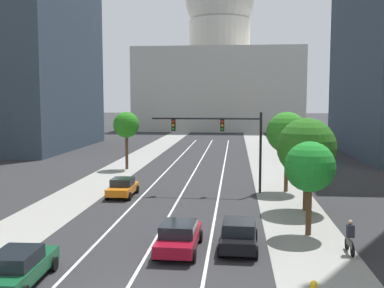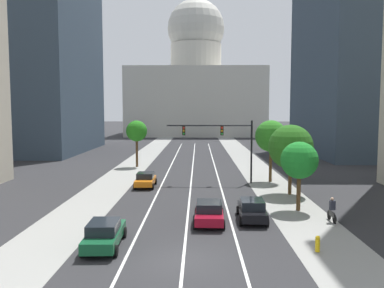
{
  "view_description": "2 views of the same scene",
  "coord_description": "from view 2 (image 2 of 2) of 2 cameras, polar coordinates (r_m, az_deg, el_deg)",
  "views": [
    {
      "loc": [
        4.34,
        -15.65,
        7.71
      ],
      "look_at": [
        0.68,
        22.66,
        3.92
      ],
      "focal_mm": 42.82,
      "sensor_mm": 36.0,
      "label": 1
    },
    {
      "loc": [
        0.77,
        -19.95,
        7.8
      ],
      "look_at": [
        0.13,
        20.25,
        4.3
      ],
      "focal_mm": 37.11,
      "sensor_mm": 36.0,
      "label": 2
    }
  ],
  "objects": [
    {
      "name": "street_tree_mid_left",
      "position": [
        54.2,
        -7.96,
        1.82
      ],
      "size": [
        2.85,
        2.85,
        6.33
      ],
      "color": "#51381E",
      "rests_on": "ground"
    },
    {
      "name": "car_crimson",
      "position": [
        27.72,
        2.47,
        -9.72
      ],
      "size": [
        2.17,
        4.7,
        1.5
      ],
      "rotation": [
        0.0,
        0.0,
        1.55
      ],
      "color": "maroon",
      "rests_on": "ground"
    },
    {
      "name": "ground_plane",
      "position": [
        60.47,
        0.18,
        -2.43
      ],
      "size": [
        400.0,
        400.0,
        0.0
      ],
      "primitive_type": "plane",
      "color": "#2B2B2D"
    },
    {
      "name": "traffic_signal_mast",
      "position": [
        41.84,
        4.64,
        0.87
      ],
      "size": [
        9.03,
        0.39,
        6.65
      ],
      "color": "black",
      "rests_on": "ground"
    },
    {
      "name": "street_tree_far_right",
      "position": [
        37.24,
        13.99,
        -0.42
      ],
      "size": [
        4.07,
        4.07,
        6.43
      ],
      "color": "#51381E",
      "rests_on": "ground"
    },
    {
      "name": "capitol_building",
      "position": [
        124.17,
        0.57,
        8.24
      ],
      "size": [
        40.45,
        28.3,
        42.58
      ],
      "color": "beige",
      "rests_on": "ground"
    },
    {
      "name": "fire_hydrant",
      "position": [
        23.46,
        17.6,
        -13.48
      ],
      "size": [
        0.26,
        0.35,
        0.91
      ],
      "color": "yellow",
      "rests_on": "ground"
    },
    {
      "name": "car_green",
      "position": [
        23.57,
        -12.48,
        -12.46
      ],
      "size": [
        2.12,
        4.75,
        1.53
      ],
      "rotation": [
        0.0,
        0.0,
        1.61
      ],
      "color": "#14512D",
      "rests_on": "ground"
    },
    {
      "name": "car_black",
      "position": [
        28.6,
        8.61,
        -9.3
      ],
      "size": [
        2.07,
        4.4,
        1.51
      ],
      "rotation": [
        0.0,
        0.0,
        1.54
      ],
      "color": "black",
      "rests_on": "ground"
    },
    {
      "name": "car_orange",
      "position": [
        40.39,
        -6.7,
        -5.11
      ],
      "size": [
        1.98,
        4.03,
        1.46
      ],
      "rotation": [
        0.0,
        0.0,
        1.57
      ],
      "color": "orange",
      "rests_on": "ground"
    },
    {
      "name": "street_tree_mid_right",
      "position": [
        43.4,
        11.28,
        1.09
      ],
      "size": [
        3.41,
        3.41,
        6.66
      ],
      "color": "#51381E",
      "rests_on": "ground"
    },
    {
      "name": "lane_stripe_center",
      "position": [
        45.63,
        -0.06,
        -4.85
      ],
      "size": [
        0.16,
        90.0,
        0.01
      ],
      "primitive_type": "cube",
      "color": "white",
      "rests_on": "ground"
    },
    {
      "name": "street_tree_near_right",
      "position": [
        31.5,
        15.17,
        -2.32
      ],
      "size": [
        2.86,
        2.86,
        5.36
      ],
      "color": "#51381E",
      "rests_on": "ground"
    },
    {
      "name": "lane_stripe_right",
      "position": [
        45.68,
        3.76,
        -4.85
      ],
      "size": [
        0.16,
        90.0,
        0.01
      ],
      "primitive_type": "cube",
      "color": "white",
      "rests_on": "ground"
    },
    {
      "name": "cyclist",
      "position": [
        29.56,
        19.49,
        -8.91
      ],
      "size": [
        0.37,
        1.7,
        1.72
      ],
      "rotation": [
        0.0,
        0.0,
        1.6
      ],
      "color": "black",
      "rests_on": "ground"
    },
    {
      "name": "sidewalk_right",
      "position": [
        56.01,
        8.63,
        -3.07
      ],
      "size": [
        4.4,
        130.0,
        0.01
      ],
      "primitive_type": "cube",
      "color": "gray",
      "rests_on": "ground"
    },
    {
      "name": "lane_stripe_left",
      "position": [
        45.78,
        -3.88,
        -4.82
      ],
      "size": [
        0.16,
        90.0,
        0.01
      ],
      "primitive_type": "cube",
      "color": "white",
      "rests_on": "ground"
    },
    {
      "name": "sidewalk_left",
      "position": [
        56.24,
        -8.36,
        -3.04
      ],
      "size": [
        4.4,
        130.0,
        0.01
      ],
      "primitive_type": "cube",
      "color": "gray",
      "rests_on": "ground"
    },
    {
      "name": "office_tower_far_right",
      "position": [
        75.95,
        23.67,
        11.84
      ],
      "size": [
        19.59,
        29.2,
        34.76
      ],
      "color": "#334251",
      "rests_on": "ground"
    },
    {
      "name": "office_tower_far_left",
      "position": [
        81.44,
        -21.78,
        18.07
      ],
      "size": [
        18.85,
        28.4,
        53.36
      ],
      "color": "#334251",
      "rests_on": "ground"
    }
  ]
}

